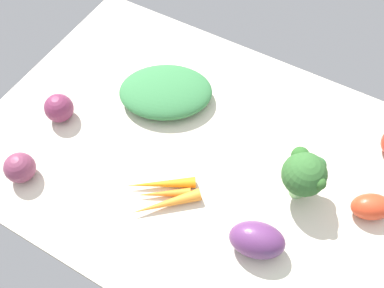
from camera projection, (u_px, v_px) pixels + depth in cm
name	position (u px, v px, depth cm)	size (l,w,h in cm)	color
tablecloth	(192.00, 151.00, 104.28)	(104.00, 76.00, 2.00)	beige
broccoli_head	(305.00, 174.00, 90.06)	(9.83, 10.21, 13.48)	#96D286
roma_tomato	(371.00, 207.00, 91.78)	(8.92, 5.90, 5.90)	red
eggplant	(257.00, 240.00, 86.78)	(11.73, 7.66, 7.66)	#623167
leafy_greens_clump	(166.00, 92.00, 109.43)	(24.27, 18.22, 5.90)	#367A43
red_onion_center	(20.00, 168.00, 96.38)	(7.15, 7.15, 7.15)	#7A3551
red_onion_near_basket	(59.00, 108.00, 105.63)	(7.29, 7.29, 7.29)	#762C4D
carrot_bunch	(164.00, 194.00, 95.22)	(17.56, 15.83, 2.83)	orange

